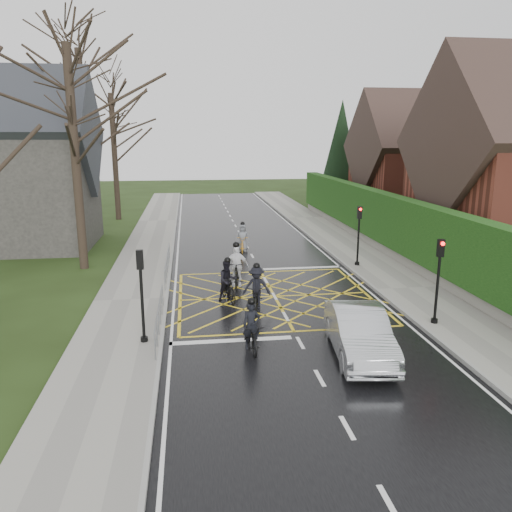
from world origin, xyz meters
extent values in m
plane|color=black|center=(0.00, 0.00, 0.00)|extent=(120.00, 120.00, 0.00)
cube|color=black|center=(0.00, 0.00, 0.01)|extent=(9.00, 80.00, 0.01)
cube|color=gray|center=(6.00, 0.00, 0.07)|extent=(3.00, 80.00, 0.15)
cube|color=gray|center=(-6.00, 0.00, 0.07)|extent=(3.00, 80.00, 0.15)
cube|color=slate|center=(7.75, 6.00, 0.35)|extent=(0.50, 38.00, 0.70)
cube|color=black|center=(7.75, 6.00, 2.10)|extent=(0.90, 38.00, 2.80)
cube|color=brown|center=(14.75, 18.00, 3.00)|extent=(9.00, 8.00, 6.00)
cube|color=#33241E|center=(14.75, 18.00, 5.90)|extent=(9.80, 8.80, 8.80)
cube|color=brown|center=(17.45, 18.00, 8.50)|extent=(0.70, 0.70, 1.60)
cylinder|color=black|center=(10.75, 26.00, 0.60)|extent=(0.50, 0.50, 1.20)
cone|color=black|center=(10.75, 26.00, 5.00)|extent=(4.60, 4.60, 10.00)
cube|color=#2D2B28|center=(-13.50, 12.00, 3.50)|extent=(8.00, 7.00, 7.00)
cube|color=#26282D|center=(-13.50, 12.00, 6.90)|extent=(8.80, 7.80, 7.80)
cylinder|color=black|center=(-9.00, 6.00, 5.50)|extent=(0.44, 0.44, 11.00)
cylinder|color=black|center=(-10.00, 14.00, 6.00)|extent=(0.44, 0.44, 12.00)
cylinder|color=black|center=(-9.30, 22.00, 5.00)|extent=(0.44, 0.44, 10.00)
cylinder|color=slate|center=(-4.65, -3.50, 1.00)|extent=(0.05, 5.00, 0.05)
cylinder|color=slate|center=(-4.65, -3.50, 0.55)|extent=(0.04, 5.00, 0.04)
cylinder|color=slate|center=(-4.65, -6.00, 0.50)|extent=(0.04, 0.04, 1.00)
cylinder|color=slate|center=(-4.65, -1.00, 0.50)|extent=(0.04, 0.04, 1.00)
cylinder|color=slate|center=(-4.65, 4.00, 1.00)|extent=(0.05, 6.00, 0.05)
cylinder|color=slate|center=(-4.65, 4.00, 0.55)|extent=(0.04, 6.00, 0.04)
cylinder|color=slate|center=(-4.65, 1.00, 0.50)|extent=(0.04, 0.04, 1.00)
cylinder|color=slate|center=(-4.65, 7.00, 0.50)|extent=(0.04, 0.04, 1.00)
cylinder|color=black|center=(5.10, 4.20, 1.50)|extent=(0.10, 0.10, 3.00)
cylinder|color=black|center=(5.10, 4.20, 0.15)|extent=(0.24, 0.24, 0.30)
cube|color=black|center=(5.10, 4.20, 2.90)|extent=(0.22, 0.16, 0.62)
sphere|color=#FF0C0C|center=(5.10, 4.08, 3.08)|extent=(0.14, 0.14, 0.14)
cylinder|color=black|center=(5.10, -4.20, 1.50)|extent=(0.10, 0.10, 3.00)
cylinder|color=black|center=(5.10, -4.20, 0.15)|extent=(0.24, 0.24, 0.30)
cube|color=black|center=(5.10, -4.20, 2.90)|extent=(0.22, 0.16, 0.62)
sphere|color=#FF0C0C|center=(5.10, -4.32, 3.08)|extent=(0.14, 0.14, 0.14)
cylinder|color=black|center=(-5.10, -4.50, 1.50)|extent=(0.10, 0.10, 3.00)
cylinder|color=black|center=(-5.10, -4.50, 0.15)|extent=(0.24, 0.24, 0.30)
cube|color=black|center=(-5.10, -4.50, 2.90)|extent=(0.22, 0.16, 0.62)
sphere|color=#FF0C0C|center=(-5.10, -4.38, 3.08)|extent=(0.14, 0.14, 0.14)
imported|color=black|center=(-1.65, -5.28, 0.46)|extent=(0.72, 1.79, 0.92)
imported|color=black|center=(-1.65, -5.18, 0.78)|extent=(0.59, 0.41, 1.57)
sphere|color=black|center=(-1.65, -5.18, 1.59)|extent=(0.25, 0.25, 0.25)
imported|color=black|center=(-2.01, -0.28, 0.55)|extent=(0.95, 1.91, 1.11)
imported|color=black|center=(-2.01, -0.18, 0.85)|extent=(0.95, 0.82, 1.69)
sphere|color=black|center=(-2.01, -0.18, 1.71)|extent=(0.27, 0.27, 0.27)
imported|color=black|center=(-0.96, -1.43, 0.50)|extent=(0.99, 2.00, 1.00)
imported|color=black|center=(-0.96, -1.33, 0.85)|extent=(1.20, 0.82, 1.71)
sphere|color=black|center=(-0.96, -1.33, 1.73)|extent=(0.27, 0.27, 0.27)
imported|color=black|center=(-1.46, 1.65, 0.62)|extent=(0.86, 2.13, 1.25)
imported|color=white|center=(-1.46, 1.75, 0.95)|extent=(1.17, 0.61, 1.91)
sphere|color=black|center=(-1.46, 1.75, 1.93)|extent=(0.30, 0.30, 0.30)
imported|color=#B77616|center=(-0.40, 8.73, 0.48)|extent=(0.89, 1.91, 0.97)
imported|color=slate|center=(-0.40, 8.83, 0.82)|extent=(0.87, 0.63, 1.64)
sphere|color=black|center=(-0.40, 8.83, 1.66)|extent=(0.26, 0.26, 0.26)
imported|color=#BBBEC2|center=(1.61, -6.12, 0.74)|extent=(2.11, 4.67, 1.49)
camera|label=1|loc=(-3.53, -20.05, 6.66)|focal=35.00mm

